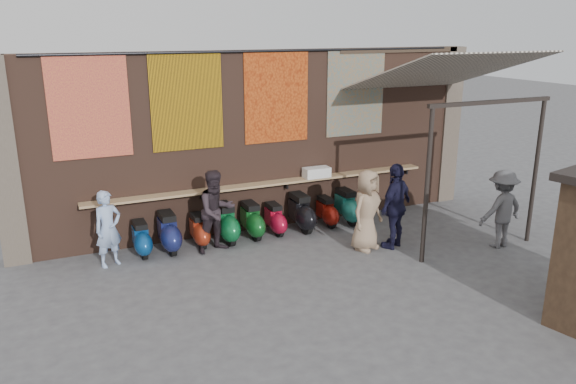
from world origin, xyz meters
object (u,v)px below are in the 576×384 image
object	(u,v)px
diner_right	(216,211)
scooter_stool_5	(275,219)
scooter_stool_1	(169,233)
scooter_stool_6	(301,213)
scooter_stool_0	(141,239)
scooter_stool_4	(252,221)
scooter_stool_7	(327,212)
shopper_tan	(367,210)
scooter_stool_8	(347,207)
shopper_navy	(396,206)
shelf_box	(317,172)
diner_left	(108,229)
scooter_stool_2	(199,231)
scooter_stool_3	(226,223)
shopper_grey	(502,209)

from	to	relation	value
diner_right	scooter_stool_5	bearing A→B (deg)	2.82
scooter_stool_1	scooter_stool_6	xyz separation A→B (m)	(3.03, 0.02, 0.01)
scooter_stool_0	scooter_stool_1	distance (m)	0.56
scooter_stool_4	scooter_stool_7	xyz separation A→B (m)	(1.86, 0.01, -0.05)
scooter_stool_5	shopper_tan	size ratio (longest dim) A/B	0.42
scooter_stool_7	scooter_stool_8	bearing A→B (deg)	-2.68
shopper_navy	shopper_tan	xyz separation A→B (m)	(-0.60, 0.15, -0.05)
scooter_stool_1	scooter_stool_5	xyz separation A→B (m)	(2.40, 0.05, -0.06)
shelf_box	scooter_stool_5	bearing A→B (deg)	-167.13
scooter_stool_7	diner_left	size ratio (longest dim) A/B	0.47
scooter_stool_5	scooter_stool_7	size ratio (longest dim) A/B	1.02
scooter_stool_2	diner_left	world-z (taller)	diner_left
scooter_stool_1	scooter_stool_6	world-z (taller)	scooter_stool_6
scooter_stool_7	shopper_tan	xyz separation A→B (m)	(0.07, -1.61, 0.52)
scooter_stool_4	shopper_navy	world-z (taller)	shopper_navy
shelf_box	scooter_stool_2	distance (m)	3.06
scooter_stool_1	scooter_stool_6	distance (m)	3.03
scooter_stool_8	shopper_tan	world-z (taller)	shopper_tan
scooter_stool_3	shopper_tan	world-z (taller)	shopper_tan
scooter_stool_2	shopper_tan	distance (m)	3.54
scooter_stool_0	diner_left	bearing A→B (deg)	-158.97
scooter_stool_0	shopper_navy	world-z (taller)	shopper_navy
shelf_box	scooter_stool_1	world-z (taller)	shelf_box
shelf_box	shopper_grey	xyz separation A→B (m)	(2.87, -2.88, -0.41)
scooter_stool_1	diner_left	xyz separation A→B (m)	(-1.20, -0.23, 0.35)
diner_right	diner_left	bearing A→B (deg)	163.00
shelf_box	diner_right	size ratio (longest dim) A/B	0.36
scooter_stool_8	shopper_navy	distance (m)	1.81
shelf_box	scooter_stool_0	bearing A→B (deg)	-175.75
scooter_stool_6	scooter_stool_8	size ratio (longest dim) A/B	1.05
shelf_box	scooter_stool_8	world-z (taller)	shelf_box
scooter_stool_1	shopper_navy	xyz separation A→B (m)	(4.38, -1.69, 0.50)
scooter_stool_6	shopper_grey	distance (m)	4.29
scooter_stool_4	shopper_tan	distance (m)	2.55
scooter_stool_2	scooter_stool_6	distance (m)	2.37
shelf_box	scooter_stool_3	size ratio (longest dim) A/B	0.70
diner_right	shopper_tan	world-z (taller)	diner_right
scooter_stool_1	shopper_grey	distance (m)	6.93
scooter_stool_2	scooter_stool_4	size ratio (longest dim) A/B	0.87
scooter_stool_3	scooter_stool_7	bearing A→B (deg)	0.66
scooter_stool_0	diner_right	size ratio (longest dim) A/B	0.43
shelf_box	diner_right	world-z (taller)	diner_right
diner_left	shopper_grey	xyz separation A→B (m)	(7.62, -2.33, 0.08)
scooter_stool_5	scooter_stool_8	world-z (taller)	scooter_stool_8
scooter_stool_2	scooter_stool_3	bearing A→B (deg)	-0.97
scooter_stool_8	shopper_tan	bearing A→B (deg)	-106.22
scooter_stool_4	scooter_stool_1	bearing A→B (deg)	-178.33
scooter_stool_4	scooter_stool_8	bearing A→B (deg)	-0.36
scooter_stool_0	scooter_stool_7	distance (m)	4.26
diner_right	shelf_box	bearing A→B (deg)	1.40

